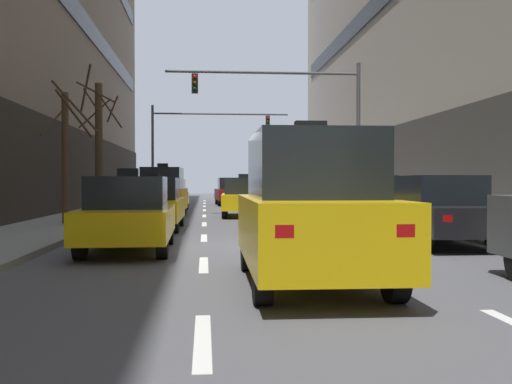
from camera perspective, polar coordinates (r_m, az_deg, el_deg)
The scene contains 31 objects.
ground_plane at distance 13.68m, azimuth 1.78°, elevation -5.19°, with size 120.00×120.00×0.00m, color #515156.
lane_stripe_l1_s2 at distance 5.70m, azimuth -5.16°, elevation -13.97°, with size 0.16×2.00×0.01m, color silver.
lane_stripe_l1_s3 at distance 10.61m, azimuth -5.06°, elevation -6.97°, with size 0.16×2.00×0.01m, color silver.
lane_stripe_l1_s4 at distance 15.57m, azimuth -5.03°, elevation -4.42°, with size 0.16×2.00×0.01m, color silver.
lane_stripe_l1_s5 at distance 20.56m, azimuth -5.01°, elevation -3.10°, with size 0.16×2.00×0.01m, color silver.
lane_stripe_l1_s6 at distance 25.55m, azimuth -5.00°, elevation -2.30°, with size 0.16×2.00×0.01m, color silver.
lane_stripe_l1_s7 at distance 30.54m, azimuth -4.99°, elevation -1.76°, with size 0.16×2.00×0.01m, color silver.
lane_stripe_l1_s8 at distance 35.54m, azimuth -4.99°, elevation -1.37°, with size 0.16×2.00×0.01m, color silver.
lane_stripe_l1_s9 at distance 40.53m, azimuth -4.98°, elevation -1.08°, with size 0.16×2.00×0.01m, color silver.
lane_stripe_l1_s10 at distance 45.53m, azimuth -4.98°, elevation -0.85°, with size 0.16×2.00×0.01m, color silver.
lane_stripe_l2_s3 at distance 11.08m, azimuth 12.03°, elevation -6.64°, with size 0.16×2.00×0.01m, color silver.
lane_stripe_l2_s4 at distance 15.90m, azimuth 6.75°, elevation -4.31°, with size 0.16×2.00×0.01m, color silver.
lane_stripe_l2_s5 at distance 20.81m, azimuth 3.95°, elevation -3.05°, with size 0.16×2.00×0.01m, color silver.
lane_stripe_l2_s6 at distance 25.75m, azimuth 2.23°, elevation -2.27°, with size 0.16×2.00×0.01m, color silver.
lane_stripe_l2_s7 at distance 30.71m, azimuth 1.06°, elevation -1.74°, with size 0.16×2.00×0.01m, color silver.
lane_stripe_l2_s8 at distance 35.68m, azimuth 0.22°, elevation -1.36°, with size 0.16×2.00×0.01m, color silver.
lane_stripe_l2_s9 at distance 40.66m, azimuth -0.42°, elevation -1.07°, with size 0.16×2.00×0.01m, color silver.
lane_stripe_l2_s10 at distance 45.64m, azimuth -0.91°, elevation -0.84°, with size 0.16×2.00×0.01m, color silver.
taxi_driving_0 at distance 12.71m, azimuth -12.15°, elevation -2.16°, with size 1.81×4.23×1.75m.
taxi_driving_1 at distance 8.52m, azimuth 5.26°, elevation -1.69°, with size 1.91×4.48×2.34m.
car_driving_2 at distance 36.94m, azimuth -2.35°, elevation 0.03°, with size 2.09×4.65×1.72m.
taxi_driving_3 at distance 18.34m, azimuth -9.97°, elevation -1.16°, with size 1.85×4.27×1.77m.
taxi_driving_4 at distance 24.92m, azimuth -1.20°, elevation -0.55°, with size 2.02×4.40×1.79m.
taxi_driving_5 at distance 29.89m, azimuth -8.34°, elevation -0.33°, with size 1.84×4.26×1.76m.
taxi_driving_6 at distance 24.61m, azimuth -8.97°, elevation -0.06°, with size 1.91×4.30×2.23m.
car_parked_1 at distance 14.44m, azimuth 17.03°, elevation -1.73°, with size 1.81×4.32×1.62m.
car_parked_2 at distance 20.51m, azimuth 10.32°, elevation -0.81°, with size 1.96×4.53×1.69m.
traffic_signal_0 at distance 26.55m, azimuth 4.44°, elevation 7.99°, with size 8.65×0.35×6.63m.
traffic_signal_1 at distance 42.29m, azimuth -5.98°, elevation 5.48°, with size 9.69×0.35×6.73m.
street_tree_0 at distance 25.77m, azimuth -14.88°, elevation 4.37°, with size 1.91×1.92×5.46m.
street_tree_1 at distance 19.82m, azimuth -17.79°, elevation 3.84°, with size 1.83×1.99×5.04m.
Camera 1 is at (-1.60, -13.51, 1.48)m, focal length 41.53 mm.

